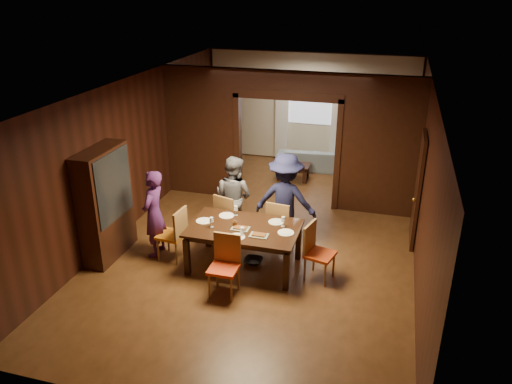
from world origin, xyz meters
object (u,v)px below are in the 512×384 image
(person_grey, at_px, (234,197))
(chair_far_l, at_px, (230,217))
(chair_left, at_px, (171,234))
(coffee_table, at_px, (293,172))
(person_purple, at_px, (154,214))
(person_navy, at_px, (286,200))
(dining_table, at_px, (244,247))
(chair_right, at_px, (320,253))
(chair_far_r, at_px, (281,224))
(sofa, at_px, (313,159))
(chair_near, at_px, (224,267))
(hutch, at_px, (105,204))

(person_grey, distance_m, chair_far_l, 0.39)
(person_grey, relative_size, chair_left, 1.67)
(person_grey, relative_size, chair_far_l, 1.67)
(coffee_table, xyz_separation_m, chair_left, (-1.29, -4.30, 0.28))
(person_purple, xyz_separation_m, chair_left, (0.34, -0.06, -0.31))
(person_grey, xyz_separation_m, chair_far_l, (-0.00, -0.21, -0.32))
(person_navy, bearing_deg, dining_table, 65.48)
(chair_right, distance_m, chair_far_r, 1.20)
(dining_table, xyz_separation_m, chair_far_r, (0.46, 0.81, 0.10))
(sofa, distance_m, chair_near, 5.97)
(chair_right, relative_size, hutch, 0.48)
(coffee_table, height_order, chair_far_l, chair_far_l)
(person_grey, xyz_separation_m, hutch, (-1.91, -1.30, 0.19))
(chair_far_r, distance_m, chair_near, 1.76)
(chair_near, bearing_deg, hutch, 165.75)
(sofa, height_order, chair_far_l, chair_far_l)
(person_purple, relative_size, person_navy, 0.90)
(chair_left, relative_size, chair_far_r, 1.00)
(chair_near, bearing_deg, chair_right, 31.41)
(person_grey, xyz_separation_m, dining_table, (0.52, -1.04, -0.43))
(person_purple, distance_m, chair_near, 1.82)
(person_purple, distance_m, dining_table, 1.70)
(person_purple, relative_size, hutch, 0.80)
(chair_near, height_order, hutch, hutch)
(chair_near, xyz_separation_m, hutch, (-2.37, 0.61, 0.52))
(chair_far_l, height_order, chair_far_r, same)
(dining_table, xyz_separation_m, hutch, (-2.44, -0.26, 0.62))
(person_navy, relative_size, chair_far_r, 1.82)
(person_grey, height_order, chair_far_l, person_grey)
(dining_table, relative_size, coffee_table, 2.32)
(dining_table, xyz_separation_m, coffee_table, (-0.02, 4.23, -0.18))
(chair_left, xyz_separation_m, chair_far_l, (0.79, 0.91, 0.00))
(person_navy, xyz_separation_m, chair_left, (-1.81, -1.07, -0.40))
(person_purple, relative_size, sofa, 0.86)
(person_purple, distance_m, hutch, 0.85)
(person_grey, relative_size, hutch, 0.81)
(chair_left, distance_m, chair_right, 2.62)
(coffee_table, relative_size, chair_left, 0.82)
(dining_table, relative_size, hutch, 0.93)
(sofa, bearing_deg, person_navy, 86.98)
(person_purple, bearing_deg, dining_table, 90.40)
(person_purple, distance_m, coffee_table, 4.58)
(dining_table, relative_size, chair_left, 1.91)
(chair_near, bearing_deg, chair_far_r, 72.73)
(hutch, bearing_deg, person_grey, 34.13)
(sofa, bearing_deg, hutch, 57.27)
(person_grey, bearing_deg, sofa, -84.60)
(dining_table, distance_m, chair_far_r, 0.94)
(chair_far_l, relative_size, hutch, 0.48)
(chair_near, bearing_deg, sofa, 86.50)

